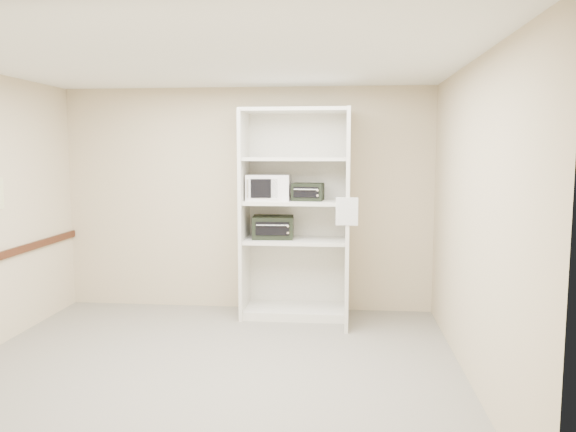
# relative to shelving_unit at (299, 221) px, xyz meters

# --- Properties ---
(floor) EXTENTS (4.50, 4.00, 0.01)m
(floor) POSITION_rel_shelving_unit_xyz_m (-0.67, -1.70, -1.13)
(floor) COLOR slate
(floor) RESTS_ON ground
(ceiling) EXTENTS (4.50, 4.00, 0.01)m
(ceiling) POSITION_rel_shelving_unit_xyz_m (-0.67, -1.70, 1.57)
(ceiling) COLOR white
(wall_back) EXTENTS (4.50, 0.02, 2.70)m
(wall_back) POSITION_rel_shelving_unit_xyz_m (-0.67, 0.30, 0.22)
(wall_back) COLOR #C1AB8E
(wall_back) RESTS_ON ground
(wall_front) EXTENTS (4.50, 0.02, 2.70)m
(wall_front) POSITION_rel_shelving_unit_xyz_m (-0.67, -3.70, 0.22)
(wall_front) COLOR #C1AB8E
(wall_front) RESTS_ON ground
(wall_right) EXTENTS (0.02, 4.00, 2.70)m
(wall_right) POSITION_rel_shelving_unit_xyz_m (1.58, -1.70, 0.22)
(wall_right) COLOR #C1AB8E
(wall_right) RESTS_ON ground
(shelving_unit) EXTENTS (1.24, 0.92, 2.42)m
(shelving_unit) POSITION_rel_shelving_unit_xyz_m (0.00, 0.00, 0.00)
(shelving_unit) COLOR beige
(shelving_unit) RESTS_ON floor
(microwave) EXTENTS (0.51, 0.39, 0.30)m
(microwave) POSITION_rel_shelving_unit_xyz_m (-0.36, 0.01, 0.39)
(microwave) COLOR white
(microwave) RESTS_ON shelving_unit
(toaster_oven_upper) EXTENTS (0.37, 0.29, 0.20)m
(toaster_oven_upper) POSITION_rel_shelving_unit_xyz_m (0.10, 0.01, 0.34)
(toaster_oven_upper) COLOR black
(toaster_oven_upper) RESTS_ON shelving_unit
(toaster_oven_lower) EXTENTS (0.49, 0.39, 0.26)m
(toaster_oven_lower) POSITION_rel_shelving_unit_xyz_m (-0.31, 0.02, -0.08)
(toaster_oven_lower) COLOR black
(toaster_oven_lower) RESTS_ON shelving_unit
(paper_sign) EXTENTS (0.23, 0.01, 0.29)m
(paper_sign) POSITION_rel_shelving_unit_xyz_m (0.55, -0.63, 0.18)
(paper_sign) COLOR white
(paper_sign) RESTS_ON shelving_unit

